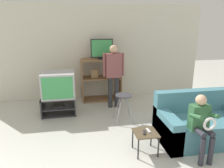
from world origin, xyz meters
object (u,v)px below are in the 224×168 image
object	(u,v)px
remote_control_white	(148,130)
person_standing_adult	(114,71)
television_main	(58,84)
folding_stool	(124,100)
media_shelf	(101,79)
couch	(200,124)
remote_control_black	(144,132)
television_flat	(102,49)
person_seated_child	(201,122)
tv_stand	(59,105)
snack_table	(145,135)

from	to	relation	value
remote_control_white	person_standing_adult	distance (m)	2.14
television_main	folding_stool	xyz separation A→B (m)	(1.40, -0.70, -0.21)
media_shelf	couch	size ratio (longest dim) A/B	0.73
remote_control_black	remote_control_white	distance (m)	0.10
remote_control_black	person_standing_adult	distance (m)	2.18
remote_control_black	couch	world-z (taller)	couch
television_main	television_flat	distance (m)	1.52
media_shelf	person_seated_child	distance (m)	3.20
television_main	person_seated_child	bearing A→B (deg)	-43.45
television_flat	person_seated_child	size ratio (longest dim) A/B	0.56
remote_control_white	person_seated_child	bearing A→B (deg)	-23.58
tv_stand	television_main	world-z (taller)	television_main
person_standing_adult	snack_table	bearing A→B (deg)	-85.71
television_flat	snack_table	size ratio (longest dim) A/B	1.53
remote_control_white	couch	xyz separation A→B (m)	(1.10, 0.22, -0.09)
media_shelf	couch	world-z (taller)	media_shelf
tv_stand	snack_table	distance (m)	2.45
media_shelf	television_flat	bearing A→B (deg)	-31.35
remote_control_black	person_seated_child	size ratio (longest dim) A/B	0.14
television_flat	folding_stool	bearing A→B (deg)	-79.34
remote_control_black	couch	distance (m)	1.22
snack_table	tv_stand	bearing A→B (deg)	128.39
snack_table	person_seated_child	world-z (taller)	person_seated_child
snack_table	remote_control_white	distance (m)	0.09
person_seated_child	snack_table	bearing A→B (deg)	162.11
television_flat	folding_stool	world-z (taller)	television_flat
tv_stand	remote_control_white	bearing A→B (deg)	-50.07
remote_control_black	person_standing_adult	xyz separation A→B (m)	(-0.13, 2.10, 0.58)
tv_stand	snack_table	bearing A→B (deg)	-51.61
television_main	remote_control_white	xyz separation A→B (m)	(1.56, -1.90, -0.33)
person_standing_adult	television_main	bearing A→B (deg)	-173.48
television_flat	person_standing_adult	world-z (taller)	television_flat
tv_stand	folding_stool	distance (m)	1.61
snack_table	remote_control_black	distance (m)	0.07
snack_table	person_standing_adult	bearing A→B (deg)	94.29
person_standing_adult	person_seated_child	size ratio (longest dim) A/B	1.52
television_main	media_shelf	size ratio (longest dim) A/B	0.65
folding_stool	person_seated_child	world-z (taller)	person_seated_child
couch	remote_control_black	bearing A→B (deg)	-167.18
tv_stand	remote_control_black	bearing A→B (deg)	-52.39
tv_stand	television_flat	xyz separation A→B (m)	(1.15, 0.76, 1.20)
folding_stool	snack_table	xyz separation A→B (m)	(0.09, -1.23, -0.18)
television_flat	snack_table	bearing A→B (deg)	-82.24
television_flat	remote_control_black	distance (m)	2.91
remote_control_black	couch	bearing A→B (deg)	30.09
folding_stool	television_flat	bearing A→B (deg)	100.66
folding_stool	media_shelf	bearing A→B (deg)	101.58
media_shelf	television_flat	xyz separation A→B (m)	(0.03, -0.02, 0.82)
media_shelf	snack_table	world-z (taller)	media_shelf
television_main	couch	distance (m)	3.17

